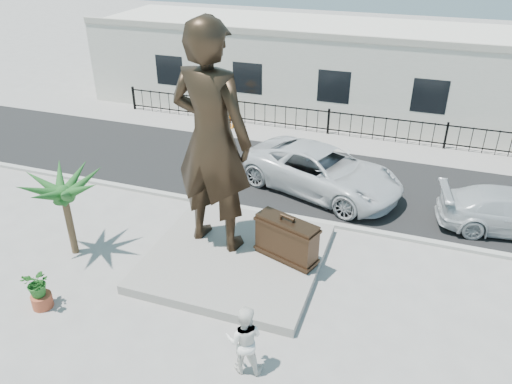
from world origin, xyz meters
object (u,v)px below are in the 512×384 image
statue (212,139)px  suitcase (287,240)px  tourist (244,340)px  car_white (322,171)px

statue → suitcase: bearing=-175.6°
tourist → car_white: size_ratio=0.29×
suitcase → statue: bearing=-165.4°
suitcase → tourist: tourist is taller
statue → suitcase: statue is taller
suitcase → car_white: 5.12m
car_white → statue: bearing=173.4°
car_white → suitcase: bearing=-160.4°
tourist → car_white: (-0.26, 9.28, -0.04)m
statue → suitcase: size_ratio=3.64×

